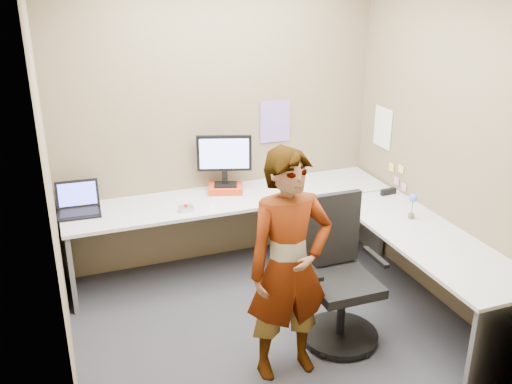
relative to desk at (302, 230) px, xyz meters
name	(u,v)px	position (x,y,z in m)	size (l,w,h in m)	color
ground	(270,324)	(-0.44, -0.39, -0.59)	(3.00, 3.00, 0.00)	#29292E
wall_back	(219,121)	(-0.44, 0.91, 0.76)	(3.00, 3.00, 0.00)	brown
wall_right	(446,143)	(1.06, -0.39, 0.76)	(2.70, 2.70, 0.00)	brown
wall_left	(51,192)	(-1.94, -0.39, 0.76)	(2.70, 2.70, 0.00)	brown
desk	(302,230)	(0.00, 0.00, 0.00)	(2.98, 2.58, 0.73)	silver
paper_ream	(226,188)	(-0.45, 0.72, 0.17)	(0.31, 0.23, 0.06)	red
monitor	(224,156)	(-0.45, 0.74, 0.48)	(0.48, 0.21, 0.47)	black
laptop	(78,205)	(-1.75, 0.71, 0.21)	(0.37, 0.31, 0.25)	black
trackball_mouse	(186,208)	(-0.89, 0.41, 0.17)	(0.12, 0.08, 0.07)	#B7B7BC
origami	(211,207)	(-0.69, 0.36, 0.17)	(0.10, 0.10, 0.06)	white
stapler	(388,192)	(0.92, 0.14, 0.17)	(0.15, 0.04, 0.06)	black
flower	(413,202)	(0.81, -0.38, 0.28)	(0.07, 0.07, 0.22)	brown
calendar_purple	(275,121)	(0.11, 0.90, 0.71)	(0.30, 0.01, 0.40)	#846BB7
calendar_white	(383,128)	(1.05, 0.51, 0.66)	(0.01, 0.28, 0.38)	white
sticky_note_a	(401,169)	(1.05, 0.16, 0.36)	(0.01, 0.07, 0.07)	#F2E059
sticky_note_b	(397,181)	(1.05, 0.21, 0.23)	(0.01, 0.07, 0.07)	pink
sticky_note_c	(404,187)	(1.05, 0.09, 0.21)	(0.01, 0.07, 0.07)	pink
sticky_note_d	(391,167)	(1.05, 0.31, 0.33)	(0.01, 0.07, 0.07)	#F2E059
office_chair	(338,284)	(-0.01, -0.70, -0.14)	(0.58, 0.58, 1.10)	black
person	(289,267)	(-0.52, -0.92, 0.23)	(0.60, 0.39, 1.64)	#999399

